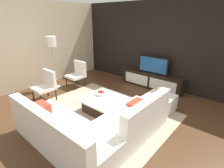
# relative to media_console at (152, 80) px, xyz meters

# --- Properties ---
(ground_plane) EXTENTS (14.00, 14.00, 0.00)m
(ground_plane) POSITION_rel_media_console_xyz_m (0.00, -2.40, -0.25)
(ground_plane) COLOR #4C301C
(feature_wall_back) EXTENTS (6.40, 0.12, 2.80)m
(feature_wall_back) POSITION_rel_media_console_xyz_m (0.00, 0.30, 1.15)
(feature_wall_back) COLOR black
(feature_wall_back) RESTS_ON ground
(side_wall_left) EXTENTS (0.12, 5.20, 2.80)m
(side_wall_left) POSITION_rel_media_console_xyz_m (-3.20, -2.20, 1.15)
(side_wall_left) COLOR beige
(side_wall_left) RESTS_ON ground
(area_rug) EXTENTS (3.43, 2.60, 0.01)m
(area_rug) POSITION_rel_media_console_xyz_m (-0.10, -2.40, -0.24)
(area_rug) COLOR tan
(area_rug) RESTS_ON ground
(media_console) EXTENTS (2.14, 0.45, 0.50)m
(media_console) POSITION_rel_media_console_xyz_m (0.00, 0.00, 0.00)
(media_console) COLOR black
(media_console) RESTS_ON ground
(television) EXTENTS (1.07, 0.06, 0.58)m
(television) POSITION_rel_media_console_xyz_m (0.00, 0.00, 0.54)
(television) COLOR black
(television) RESTS_ON media_console
(sectional_couch) EXTENTS (2.29, 2.40, 0.85)m
(sectional_couch) POSITION_rel_media_console_xyz_m (0.51, -3.24, 0.04)
(sectional_couch) COLOR white
(sectional_couch) RESTS_ON ground
(coffee_table) EXTENTS (1.04, 0.96, 0.38)m
(coffee_table) POSITION_rel_media_console_xyz_m (-0.10, -2.30, -0.05)
(coffee_table) COLOR black
(coffee_table) RESTS_ON ground
(accent_chair_near) EXTENTS (0.54, 0.54, 0.87)m
(accent_chair_near) POSITION_rel_media_console_xyz_m (-1.83, -2.86, 0.24)
(accent_chair_near) COLOR black
(accent_chair_near) RESTS_ON ground
(floor_lamp) EXTENTS (0.30, 0.30, 1.72)m
(floor_lamp) POSITION_rel_media_console_xyz_m (-2.48, -2.17, 1.19)
(floor_lamp) COLOR #A5A5AA
(floor_lamp) RESTS_ON ground
(ottoman) EXTENTS (0.70, 0.70, 0.40)m
(ottoman) POSITION_rel_media_console_xyz_m (0.93, -1.28, -0.05)
(ottoman) COLOR white
(ottoman) RESTS_ON ground
(fruit_bowl) EXTENTS (0.28, 0.28, 0.13)m
(fruit_bowl) POSITION_rel_media_console_xyz_m (-0.28, -2.19, 0.18)
(fruit_bowl) COLOR silver
(fruit_bowl) RESTS_ON coffee_table
(accent_chair_far) EXTENTS (0.56, 0.53, 0.87)m
(accent_chair_far) POSITION_rel_media_console_xyz_m (-2.02, -1.58, 0.24)
(accent_chair_far) COLOR black
(accent_chair_far) RESTS_ON ground
(decorative_ball) EXTENTS (0.24, 0.24, 0.24)m
(decorative_ball) POSITION_rel_media_console_xyz_m (0.93, -1.28, 0.27)
(decorative_ball) COLOR #AD8451
(decorative_ball) RESTS_ON ottoman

